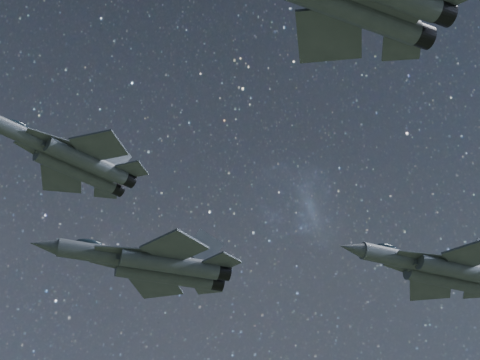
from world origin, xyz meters
name	(u,v)px	position (x,y,z in m)	size (l,w,h in m)	color
jet_lead	(69,158)	(-15.35, 4.30, 151.67)	(15.39, 10.40, 3.88)	#363C44
jet_left	(151,264)	(-4.75, 13.83, 149.01)	(19.50, 13.64, 4.91)	#363C44
jet_slot	(440,269)	(22.45, 5.96, 150.65)	(19.09, 13.54, 4.85)	#363C44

